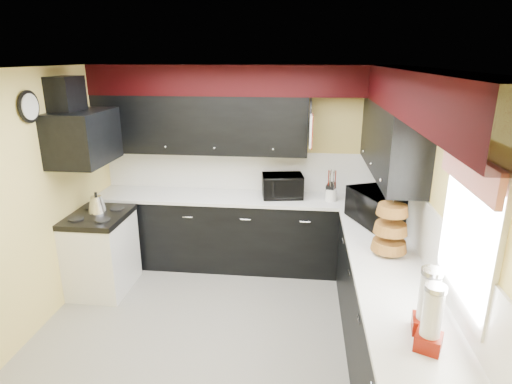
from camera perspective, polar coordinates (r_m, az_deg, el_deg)
ground at (r=4.40m, az=-4.90°, el=-18.56°), size 3.60×3.60×0.00m
wall_back at (r=5.49m, az=-1.65°, el=3.51°), size 3.60×0.06×2.50m
wall_right at (r=3.87m, az=21.80°, el=-3.99°), size 0.06×3.60×2.50m
wall_left at (r=4.51m, az=-28.44°, el=-1.89°), size 0.06×3.60×2.50m
ceiling at (r=3.55m, az=-5.99°, el=16.07°), size 3.60×3.60×0.06m
cab_back at (r=5.46m, az=-2.01°, el=-5.43°), size 3.60×0.60×0.90m
cab_right at (r=3.90m, az=17.14°, el=-16.56°), size 0.60×3.00×0.90m
counter_back at (r=5.30m, az=-2.07°, el=-0.75°), size 3.62×0.64×0.04m
counter_right at (r=3.66m, az=17.81°, el=-10.44°), size 0.64×3.02×0.04m
splash_back at (r=5.49m, az=-1.66°, el=2.88°), size 3.60×0.02×0.50m
splash_right at (r=3.89m, az=21.56°, el=-4.81°), size 0.02×3.60×0.50m
upper_back at (r=5.30m, az=-7.39°, el=8.94°), size 2.60×0.35×0.70m
upper_right at (r=4.53m, az=17.58°, el=6.76°), size 0.35×1.80×0.70m
soffit_back at (r=5.15m, az=-2.04°, el=14.69°), size 3.60×0.36×0.35m
soffit_right at (r=3.41m, az=21.69°, el=11.94°), size 0.36×3.24×0.35m
stove at (r=5.25m, az=-19.85°, el=-7.81°), size 0.60×0.75×0.86m
cooktop at (r=5.07m, az=-20.38°, el=-3.10°), size 0.62×0.77×0.06m
hood at (r=4.87m, az=-22.03°, el=6.78°), size 0.50×0.78×0.55m
hood_duct at (r=4.88m, az=-23.98°, el=11.58°), size 0.24×0.40×0.40m
window at (r=2.96m, az=26.54°, el=-4.94°), size 0.03×0.86×0.96m
valance at (r=2.83m, az=26.60°, el=2.59°), size 0.04×0.88×0.20m
pan_top at (r=5.05m, az=7.29°, el=10.80°), size 0.03×0.22×0.40m
pan_mid at (r=4.96m, az=7.19°, el=7.76°), size 0.03×0.28×0.46m
pan_low at (r=5.22m, az=7.15°, el=7.92°), size 0.03×0.24×0.42m
cut_board at (r=4.84m, az=7.35°, el=8.09°), size 0.03×0.26×0.35m
baskets at (r=3.87m, az=17.50°, el=-4.61°), size 0.27×0.27×0.50m
clock at (r=4.51m, az=-28.04°, el=10.01°), size 0.03×0.30×0.30m
deco_plate at (r=3.30m, az=24.83°, el=10.09°), size 0.03×0.24×0.24m
toaster_oven at (r=5.22m, az=3.56°, el=0.80°), size 0.54×0.47×0.28m
microwave at (r=4.59m, az=15.82°, el=-1.93°), size 0.62×0.72×0.33m
utensil_crock at (r=5.18m, az=9.97°, el=-0.38°), size 0.15×0.15×0.14m
knife_block at (r=5.20m, az=9.97°, el=0.05°), size 0.13×0.15×0.20m
kettle at (r=5.10m, az=-20.46°, el=-1.52°), size 0.22×0.22×0.19m
dispenser_a at (r=2.91m, az=21.97°, el=-13.54°), size 0.18×0.18×0.42m
dispenser_b at (r=2.77m, az=22.34°, el=-15.51°), size 0.19×0.19×0.40m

